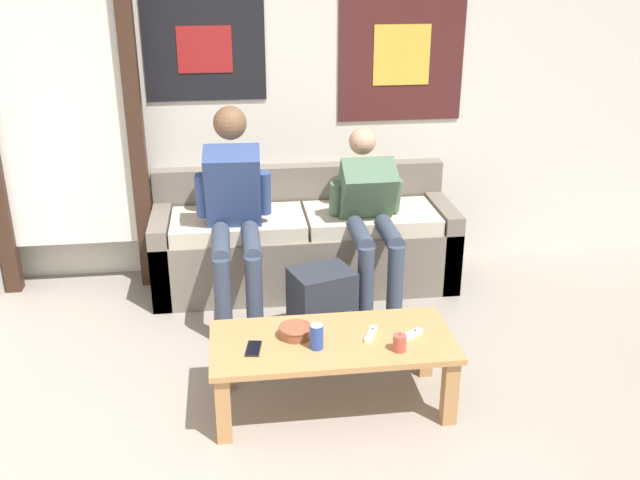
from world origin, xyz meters
The scene contains 13 objects.
wall_back centered at (0.00, 2.63, 1.28)m, with size 10.00×0.07×2.55m.
door_frame centered at (-1.36, 2.41, 1.20)m, with size 1.00×0.10×2.15m.
couch centered at (0.15, 2.27, 0.29)m, with size 2.01×0.69×0.76m.
coffee_table centered at (0.13, 0.81, 0.31)m, with size 1.19×0.54×0.38m.
person_seated_adult centered at (-0.31, 1.92, 0.69)m, with size 0.47×0.94×1.26m.
person_seated_teen centered at (0.54, 1.94, 0.61)m, with size 0.47×0.95×1.08m.
backpack centered at (0.18, 1.49, 0.21)m, with size 0.41×0.38×0.43m.
ceramic_bowl centered at (-0.04, 0.86, 0.41)m, with size 0.16×0.16×0.06m.
pillar_candle centered at (0.43, 0.67, 0.42)m, with size 0.06×0.06×0.10m.
drink_can_blue centered at (0.05, 0.74, 0.44)m, with size 0.07×0.07×0.12m.
game_controller_near_left centered at (0.32, 0.82, 0.39)m, with size 0.09×0.15×0.03m.
game_controller_near_right centered at (0.52, 0.78, 0.39)m, with size 0.14×0.10×0.03m.
cell_phone centered at (-0.25, 0.77, 0.38)m, with size 0.09×0.15×0.01m.
Camera 1 is at (-0.32, -2.19, 2.14)m, focal length 40.00 mm.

